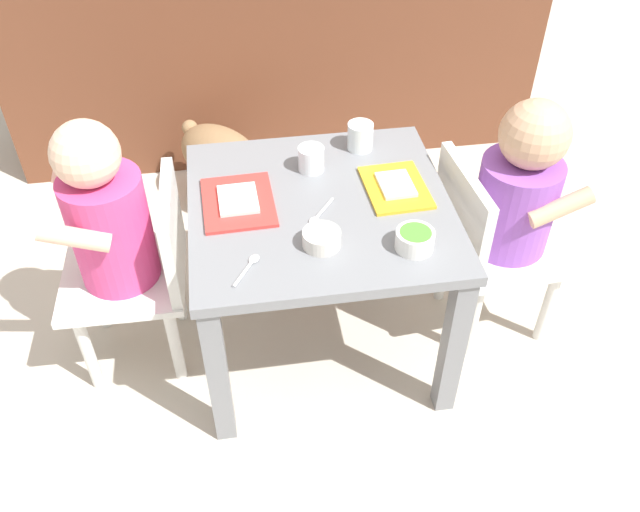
% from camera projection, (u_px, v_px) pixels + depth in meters
% --- Properties ---
extents(ground_plane, '(7.00, 7.00, 0.00)m').
position_uv_depth(ground_plane, '(320.00, 337.00, 1.77)').
color(ground_plane, beige).
extents(dining_table, '(0.57, 0.56, 0.44)m').
position_uv_depth(dining_table, '(320.00, 230.00, 1.52)').
color(dining_table, slate).
rests_on(dining_table, ground).
extents(seated_child_left, '(0.29, 0.29, 0.67)m').
position_uv_depth(seated_child_left, '(114.00, 226.00, 1.46)').
color(seated_child_left, silver).
rests_on(seated_child_left, ground).
extents(seated_child_right, '(0.30, 0.30, 0.64)m').
position_uv_depth(seated_child_right, '(512.00, 197.00, 1.55)').
color(seated_child_right, silver).
rests_on(seated_child_right, ground).
extents(dog, '(0.35, 0.40, 0.29)m').
position_uv_depth(dog, '(227.00, 160.00, 2.04)').
color(dog, olive).
rests_on(dog, ground).
extents(food_tray_left, '(0.16, 0.20, 0.02)m').
position_uv_depth(food_tray_left, '(238.00, 201.00, 1.47)').
color(food_tray_left, red).
rests_on(food_tray_left, dining_table).
extents(food_tray_right, '(0.14, 0.18, 0.02)m').
position_uv_depth(food_tray_right, '(396.00, 187.00, 1.51)').
color(food_tray_right, gold).
rests_on(food_tray_right, dining_table).
extents(water_cup_left, '(0.06, 0.06, 0.06)m').
position_uv_depth(water_cup_left, '(312.00, 160.00, 1.55)').
color(water_cup_left, white).
rests_on(water_cup_left, dining_table).
extents(water_cup_right, '(0.06, 0.06, 0.07)m').
position_uv_depth(water_cup_right, '(360.00, 138.00, 1.61)').
color(water_cup_right, white).
rests_on(water_cup_right, dining_table).
extents(veggie_bowl_near, '(0.08, 0.08, 0.03)m').
position_uv_depth(veggie_bowl_near, '(322.00, 238.00, 1.36)').
color(veggie_bowl_near, silver).
rests_on(veggie_bowl_near, dining_table).
extents(cereal_bowl_right_side, '(0.08, 0.08, 0.04)m').
position_uv_depth(cereal_bowl_right_side, '(415.00, 239.00, 1.35)').
color(cereal_bowl_right_side, white).
rests_on(cereal_bowl_right_side, dining_table).
extents(spoon_by_left_tray, '(0.06, 0.09, 0.01)m').
position_uv_depth(spoon_by_left_tray, '(248.00, 267.00, 1.32)').
color(spoon_by_left_tray, silver).
rests_on(spoon_by_left_tray, dining_table).
extents(spoon_by_right_tray, '(0.07, 0.09, 0.01)m').
position_uv_depth(spoon_by_right_tray, '(319.00, 214.00, 1.44)').
color(spoon_by_right_tray, silver).
rests_on(spoon_by_right_tray, dining_table).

